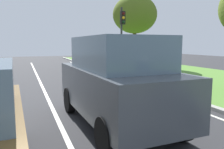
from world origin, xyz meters
name	(u,v)px	position (x,y,z in m)	size (l,w,h in m)	color
ground_plane	(59,88)	(0.00, 14.00, 0.00)	(60.00, 60.00, 0.00)	#2D2D30
lane_line_center	(44,89)	(-0.70, 14.00, 0.00)	(0.12, 32.00, 0.01)	silver
lane_line_right_edge	(127,84)	(3.60, 14.00, 0.00)	(0.12, 32.00, 0.01)	silver
grass_verge_right	(200,78)	(8.50, 14.00, 0.03)	(9.00, 48.00, 0.06)	#548433
curb_right	(136,82)	(4.10, 14.00, 0.06)	(0.24, 48.00, 0.12)	#9E9B93
car_suv_ahead	(116,81)	(0.68, 8.43, 1.17)	(2.09, 4.56, 2.28)	#474C51
traffic_light_near_right	(122,29)	(5.00, 17.91, 3.10)	(0.32, 0.50, 4.61)	#2D2D2D
tree_roadside_far	(135,15)	(8.01, 21.96, 4.69)	(3.95, 3.95, 6.39)	#4C331E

